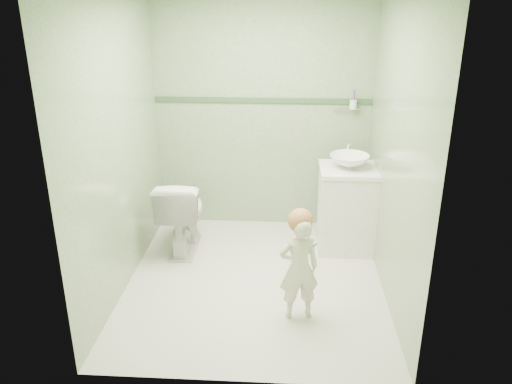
{
  "coord_description": "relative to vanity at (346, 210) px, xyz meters",
  "views": [
    {
      "loc": [
        0.25,
        -3.88,
        2.36
      ],
      "look_at": [
        0.0,
        0.15,
        0.78
      ],
      "focal_mm": 35.81,
      "sensor_mm": 36.0,
      "label": 1
    }
  ],
  "objects": [
    {
      "name": "room_shell",
      "position": [
        -0.84,
        -0.7,
        0.8
      ],
      "size": [
        2.5,
        2.54,
        2.4
      ],
      "color": "gray",
      "rests_on": "ground"
    },
    {
      "name": "vanity",
      "position": [
        0.0,
        0.0,
        0.0
      ],
      "size": [
        0.52,
        0.5,
        0.8
      ],
      "primitive_type": "cube",
      "color": "white",
      "rests_on": "ground"
    },
    {
      "name": "hair_cap",
      "position": [
        -0.48,
        -1.17,
        0.41
      ],
      "size": [
        0.19,
        0.19,
        0.19
      ],
      "primitive_type": "sphere",
      "color": "#AB6D43",
      "rests_on": "toddler"
    },
    {
      "name": "ground",
      "position": [
        -0.84,
        -0.7,
        -0.4
      ],
      "size": [
        2.5,
        2.5,
        0.0
      ],
      "primitive_type": "plane",
      "color": "beige",
      "rests_on": "ground"
    },
    {
      "name": "toilet",
      "position": [
        -1.58,
        -0.13,
        -0.03
      ],
      "size": [
        0.43,
        0.74,
        0.74
      ],
      "primitive_type": "imported",
      "rotation": [
        0.0,
        0.0,
        3.16
      ],
      "color": "white",
      "rests_on": "ground"
    },
    {
      "name": "faucet",
      "position": [
        0.0,
        0.19,
        0.57
      ],
      "size": [
        0.03,
        0.13,
        0.18
      ],
      "color": "silver",
      "rests_on": "counter"
    },
    {
      "name": "trim_stripe",
      "position": [
        -0.84,
        0.54,
        0.95
      ],
      "size": [
        2.2,
        0.02,
        0.05
      ],
      "primitive_type": "cube",
      "color": "#335233",
      "rests_on": "room_shell"
    },
    {
      "name": "toddler",
      "position": [
        -0.48,
        -1.2,
        0.02
      ],
      "size": [
        0.34,
        0.26,
        0.84
      ],
      "primitive_type": "imported",
      "rotation": [
        0.0,
        0.0,
        3.36
      ],
      "color": "silver",
      "rests_on": "ground"
    },
    {
      "name": "basin",
      "position": [
        0.0,
        0.0,
        0.49
      ],
      "size": [
        0.37,
        0.37,
        0.13
      ],
      "primitive_type": "imported",
      "color": "white",
      "rests_on": "counter"
    },
    {
      "name": "counter",
      "position": [
        0.0,
        0.0,
        0.41
      ],
      "size": [
        0.54,
        0.52,
        0.04
      ],
      "primitive_type": "cube",
      "color": "white",
      "rests_on": "vanity"
    },
    {
      "name": "cup_holder",
      "position": [
        0.05,
        0.48,
        0.93
      ],
      "size": [
        0.26,
        0.07,
        0.21
      ],
      "color": "silver",
      "rests_on": "room_shell"
    },
    {
      "name": "teal_toothbrush",
      "position": [
        -0.38,
        -1.3,
        0.28
      ],
      "size": [
        0.11,
        0.14,
        0.08
      ],
      "color": "#188679",
      "rests_on": "toddler"
    }
  ]
}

